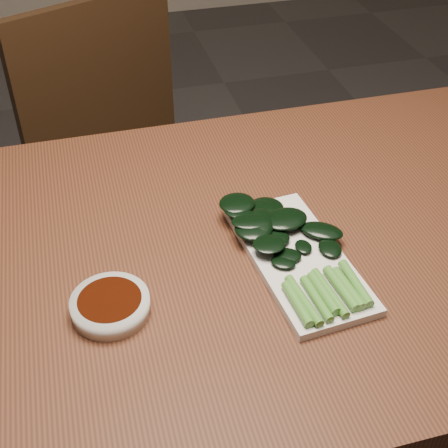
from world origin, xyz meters
TOP-DOWN VIEW (x-y plane):
  - table at (0.00, 0.00)m, footprint 1.40×0.80m
  - chair_far at (-0.06, 0.67)m, footprint 0.60×0.60m
  - sauce_bowl at (-0.18, -0.10)m, footprint 0.11×0.11m
  - serving_plate at (0.12, -0.07)m, footprint 0.16×0.31m
  - gai_lan at (0.10, -0.03)m, footprint 0.19×0.31m

SIDE VIEW (x-z plane):
  - chair_far at x=-0.06m, z-range 0.04..0.93m
  - table at x=0.00m, z-range 0.30..1.05m
  - serving_plate at x=0.12m, z-range 0.75..0.76m
  - sauce_bowl at x=-0.18m, z-range 0.75..0.78m
  - gai_lan at x=0.10m, z-range 0.76..0.79m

